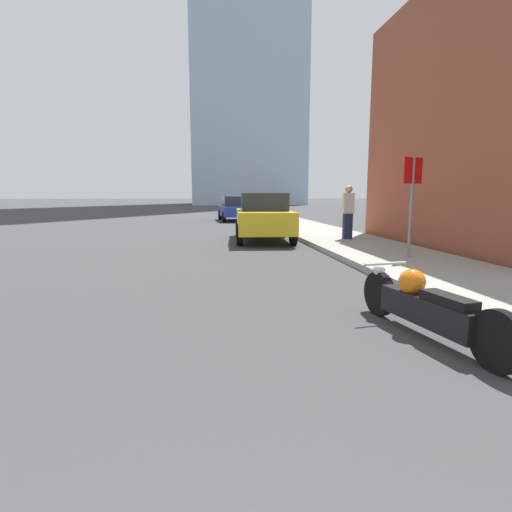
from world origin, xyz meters
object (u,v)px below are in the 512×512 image
Objects in this scene: motorcycle at (425,306)px; parked_car_blue at (236,209)px; stop_sign at (412,190)px; parked_car_yellow at (263,217)px; pedestrian at (348,211)px.

motorcycle is 21.36m from parked_car_blue.
motorcycle is 1.04× the size of stop_sign.
parked_car_yellow is 1.05× the size of parked_car_blue.
pedestrian is at bearing -18.42° from parked_car_yellow.
motorcycle is 5.51m from stop_sign.
pedestrian is (2.72, -1.11, 0.22)m from parked_car_yellow.
pedestrian reaches higher than parked_car_yellow.
parked_car_yellow is at bearing 82.76° from motorcycle.
motorcycle is 10.00m from parked_car_yellow.
parked_car_yellow is 2.46× the size of pedestrian.
parked_car_blue is at bearing 102.82° from pedestrian.
parked_car_yellow reaches higher than parked_car_blue.
parked_car_yellow is 5.94m from stop_sign.
parked_car_yellow is (-0.41, 9.98, 0.49)m from motorcycle.
pedestrian is at bearing 65.82° from motorcycle.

